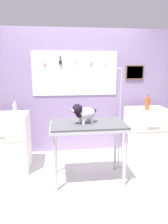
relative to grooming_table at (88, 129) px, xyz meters
The scene contains 9 objects.
ground 0.81m from the grooming_table, 124.99° to the right, with size 4.40×4.00×0.04m, color silver.
rear_wall_panel 1.20m from the grooming_table, 95.12° to the left, with size 4.00×0.11×2.30m.
grooming_table is the anchor object (origin of this frame).
grooming_arm 0.63m from the grooming_table, 30.70° to the left, with size 0.30×0.11×1.61m.
dog 0.25m from the grooming_table, behind, with size 0.38×0.27×0.29m.
counter_left 1.41m from the grooming_table, 159.86° to the left, with size 0.80×0.58×0.91m.
cabinet_right 1.34m from the grooming_table, 29.28° to the left, with size 0.68×0.54×0.91m.
conditioner_bottle 1.24m from the grooming_table, 153.32° to the left, with size 0.07×0.07×0.20m.
soda_bottle 1.24m from the grooming_table, 26.43° to the left, with size 0.08×0.08×0.25m.
Camera 1 is at (-0.29, -2.61, 1.65)m, focal length 33.32 mm.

